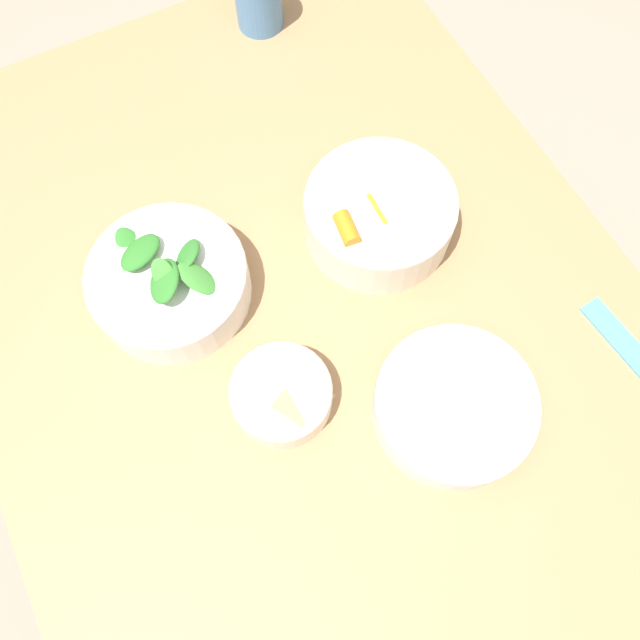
% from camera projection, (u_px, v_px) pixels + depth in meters
% --- Properties ---
extents(ground_plane, '(10.00, 10.00, 0.00)m').
position_uv_depth(ground_plane, '(334.00, 478.00, 1.38)').
color(ground_plane, gray).
extents(dining_table, '(1.27, 0.77, 0.73)m').
position_uv_depth(dining_table, '(343.00, 411.00, 0.81)').
color(dining_table, '#99724C').
rests_on(dining_table, ground_plane).
extents(bowl_carrots, '(0.18, 0.18, 0.08)m').
position_uv_depth(bowl_carrots, '(379.00, 214.00, 0.75)').
color(bowl_carrots, silver).
rests_on(bowl_carrots, dining_table).
extents(bowl_greens, '(0.18, 0.18, 0.09)m').
position_uv_depth(bowl_greens, '(170.00, 281.00, 0.72)').
color(bowl_greens, white).
rests_on(bowl_greens, dining_table).
extents(bowl_beans_hotdog, '(0.17, 0.17, 0.05)m').
position_uv_depth(bowl_beans_hotdog, '(454.00, 406.00, 0.67)').
color(bowl_beans_hotdog, silver).
rests_on(bowl_beans_hotdog, dining_table).
extents(bowl_cookies, '(0.11, 0.11, 0.04)m').
position_uv_depth(bowl_cookies, '(282.00, 394.00, 0.68)').
color(bowl_cookies, silver).
rests_on(bowl_cookies, dining_table).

